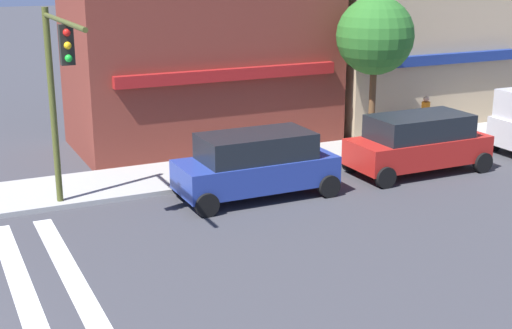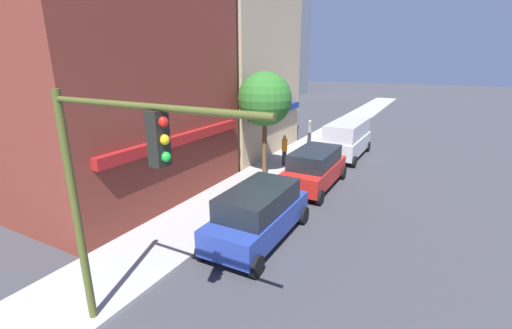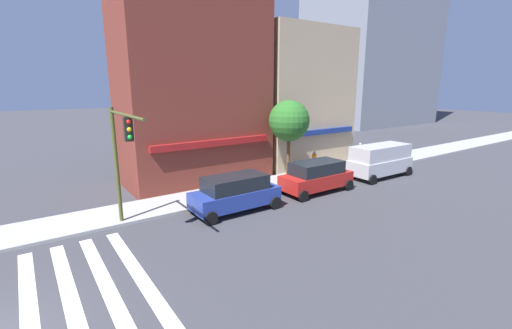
{
  "view_description": "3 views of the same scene",
  "coord_description": "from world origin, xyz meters",
  "px_view_note": "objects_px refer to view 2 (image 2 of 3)",
  "views": [
    {
      "loc": [
        1.8,
        -13.41,
        6.8
      ],
      "look_at": [
        10.45,
        4.7,
        1.0
      ],
      "focal_mm": 50.0,
      "sensor_mm": 36.0,
      "label": 1
    },
    {
      "loc": [
        0.87,
        -0.35,
        6.13
      ],
      "look_at": [
        12.68,
        6.0,
        2.0
      ],
      "focal_mm": 24.0,
      "sensor_mm": 36.0,
      "label": 2
    },
    {
      "loc": [
        1.55,
        -10.02,
        6.52
      ],
      "look_at": [
        12.68,
        6.0,
        2.0
      ],
      "focal_mm": 24.0,
      "sensor_mm": 36.0,
      "label": 3
    }
  ],
  "objects_px": {
    "traffic_signal": "(108,180)",
    "suv_red": "(315,168)",
    "pedestrian_grey_coat": "(310,131)",
    "van_silver": "(347,138)",
    "suv_blue": "(259,213)",
    "pedestrian_orange_vest": "(284,150)",
    "street_tree": "(265,99)"
  },
  "relations": [
    {
      "from": "suv_blue",
      "to": "van_silver",
      "type": "distance_m",
      "value": 12.27
    },
    {
      "from": "pedestrian_grey_coat",
      "to": "suv_red",
      "type": "bearing_deg",
      "value": -106.39
    },
    {
      "from": "pedestrian_orange_vest",
      "to": "pedestrian_grey_coat",
      "type": "bearing_deg",
      "value": -46.62
    },
    {
      "from": "van_silver",
      "to": "pedestrian_grey_coat",
      "type": "height_order",
      "value": "van_silver"
    },
    {
      "from": "traffic_signal",
      "to": "suv_red",
      "type": "xyz_separation_m",
      "value": [
        11.3,
        -0.51,
        -2.83
      ]
    },
    {
      "from": "van_silver",
      "to": "suv_blue",
      "type": "bearing_deg",
      "value": -179.14
    },
    {
      "from": "traffic_signal",
      "to": "pedestrian_grey_coat",
      "type": "xyz_separation_m",
      "value": [
        19.37,
        2.65,
        -2.79
      ]
    },
    {
      "from": "suv_blue",
      "to": "street_tree",
      "type": "distance_m",
      "value": 7.31
    },
    {
      "from": "traffic_signal",
      "to": "suv_blue",
      "type": "xyz_separation_m",
      "value": [
        5.4,
        -0.51,
        -2.83
      ]
    },
    {
      "from": "traffic_signal",
      "to": "suv_red",
      "type": "bearing_deg",
      "value": -2.57
    },
    {
      "from": "traffic_signal",
      "to": "van_silver",
      "type": "distance_m",
      "value": 17.86
    },
    {
      "from": "traffic_signal",
      "to": "suv_red",
      "type": "distance_m",
      "value": 11.66
    },
    {
      "from": "suv_blue",
      "to": "pedestrian_orange_vest",
      "type": "bearing_deg",
      "value": 17.69
    },
    {
      "from": "pedestrian_grey_coat",
      "to": "suv_blue",
      "type": "bearing_deg",
      "value": -115.03
    },
    {
      "from": "suv_red",
      "to": "pedestrian_grey_coat",
      "type": "height_order",
      "value": "suv_red"
    },
    {
      "from": "pedestrian_orange_vest",
      "to": "street_tree",
      "type": "height_order",
      "value": "street_tree"
    },
    {
      "from": "traffic_signal",
      "to": "street_tree",
      "type": "distance_m",
      "value": 11.59
    },
    {
      "from": "suv_red",
      "to": "pedestrian_orange_vest",
      "type": "bearing_deg",
      "value": 48.46
    },
    {
      "from": "suv_red",
      "to": "pedestrian_orange_vest",
      "type": "distance_m",
      "value": 3.55
    },
    {
      "from": "traffic_signal",
      "to": "pedestrian_orange_vest",
      "type": "distance_m",
      "value": 14.11
    },
    {
      "from": "van_silver",
      "to": "pedestrian_orange_vest",
      "type": "distance_m",
      "value": 4.81
    },
    {
      "from": "van_silver",
      "to": "street_tree",
      "type": "distance_m",
      "value": 7.5
    },
    {
      "from": "traffic_signal",
      "to": "street_tree",
      "type": "height_order",
      "value": "street_tree"
    },
    {
      "from": "suv_blue",
      "to": "street_tree",
      "type": "xyz_separation_m",
      "value": [
        5.96,
        2.8,
        3.17
      ]
    },
    {
      "from": "van_silver",
      "to": "pedestrian_orange_vest",
      "type": "height_order",
      "value": "van_silver"
    },
    {
      "from": "traffic_signal",
      "to": "pedestrian_grey_coat",
      "type": "bearing_deg",
      "value": 7.78
    },
    {
      "from": "traffic_signal",
      "to": "pedestrian_orange_vest",
      "type": "height_order",
      "value": "traffic_signal"
    },
    {
      "from": "traffic_signal",
      "to": "street_tree",
      "type": "relative_size",
      "value": 1.03
    },
    {
      "from": "pedestrian_orange_vest",
      "to": "suv_red",
      "type": "bearing_deg",
      "value": 176.66
    },
    {
      "from": "suv_blue",
      "to": "suv_red",
      "type": "relative_size",
      "value": 1.0
    },
    {
      "from": "traffic_signal",
      "to": "pedestrian_grey_coat",
      "type": "relative_size",
      "value": 3.15
    },
    {
      "from": "traffic_signal",
      "to": "suv_blue",
      "type": "bearing_deg",
      "value": -5.38
    }
  ]
}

